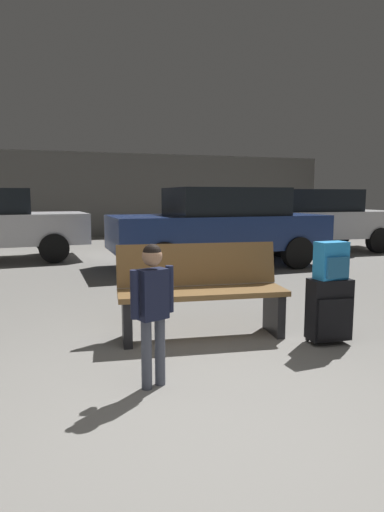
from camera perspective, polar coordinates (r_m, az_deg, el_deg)
ground_plane at (r=6.36m, az=-9.64°, el=-4.98°), size 18.00×18.00×0.10m
garage_back_wall at (r=15.03m, az=-14.77°, el=7.77°), size 18.00×0.12×2.80m
bench at (r=4.22m, az=1.21°, el=-4.59°), size 1.65×0.71×0.89m
suitcase at (r=4.20m, az=17.54°, el=-6.71°), size 0.39×0.26×0.60m
backpack_bright at (r=4.11m, az=17.82°, el=-0.63°), size 0.29×0.21×0.34m
child at (r=3.05m, az=-5.22°, el=-5.78°), size 0.33×0.20×1.03m
parked_car_side at (r=11.19m, az=15.44°, el=4.76°), size 4.16×1.92×1.51m
parked_car_near at (r=8.46m, az=3.56°, el=4.13°), size 4.14×1.87×1.51m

